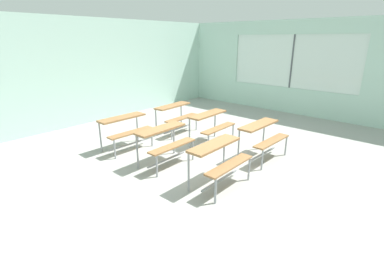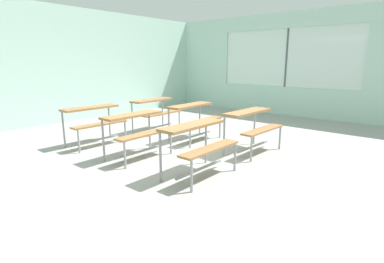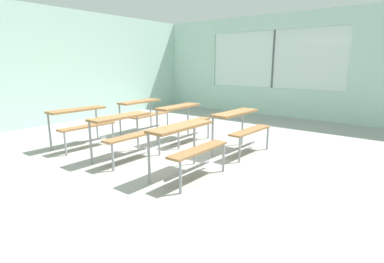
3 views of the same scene
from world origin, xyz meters
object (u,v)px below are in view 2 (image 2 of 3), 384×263
desk_bench_r0c1 (252,121)px  desk_bench_r1c1 (194,113)px  desk_bench_r2c1 (155,107)px  desk_bench_r2c0 (94,116)px  desk_bench_r1c0 (137,125)px  desk_bench_r0c0 (198,137)px

desk_bench_r0c1 → desk_bench_r1c1: (-0.04, 1.32, 0.00)m
desk_bench_r2c1 → desk_bench_r2c0: bearing=176.6°
desk_bench_r1c0 → desk_bench_r2c1: bearing=38.1°
desk_bench_r0c1 → desk_bench_r2c0: bearing=123.2°
desk_bench_r2c0 → desk_bench_r2c1: same height
desk_bench_r1c0 → desk_bench_r2c1: size_ratio=0.98×
desk_bench_r1c0 → desk_bench_r1c1: same height
desk_bench_r1c0 → desk_bench_r1c1: size_ratio=0.99×
desk_bench_r1c1 → desk_bench_r2c0: size_ratio=1.00×
desk_bench_r0c0 → desk_bench_r1c0: same height
desk_bench_r2c0 → desk_bench_r0c0: bearing=-87.7°
desk_bench_r0c1 → desk_bench_r1c0: size_ratio=1.02×
desk_bench_r0c1 → desk_bench_r1c0: same height
desk_bench_r0c0 → desk_bench_r1c1: same height
desk_bench_r0c0 → desk_bench_r1c1: 1.99m
desk_bench_r0c1 → desk_bench_r1c1: size_ratio=1.01×
desk_bench_r1c0 → desk_bench_r2c1: 2.00m
desk_bench_r1c1 → desk_bench_r0c0: bearing=-139.5°
desk_bench_r0c0 → desk_bench_r2c0: same height
desk_bench_r1c1 → desk_bench_r1c0: bearing=179.0°
desk_bench_r1c0 → desk_bench_r1c1: 1.50m
desk_bench_r2c1 → desk_bench_r0c1: bearing=-93.3°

